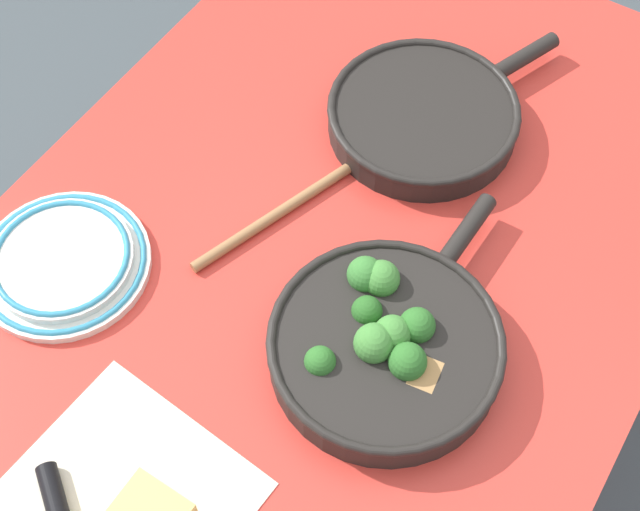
{
  "coord_description": "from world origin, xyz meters",
  "views": [
    {
      "loc": [
        0.51,
        0.32,
        1.69
      ],
      "look_at": [
        0.0,
        0.0,
        0.74
      ],
      "focal_mm": 50.0,
      "sensor_mm": 36.0,
      "label": 1
    }
  ],
  "objects_px": {
    "skillet_broccoli": "(386,343)",
    "dinner_plate_stack": "(63,261)",
    "wooden_spoon": "(341,173)",
    "skillet_eggs": "(426,117)"
  },
  "relations": [
    {
      "from": "wooden_spoon",
      "to": "dinner_plate_stack",
      "type": "distance_m",
      "value": 0.38
    },
    {
      "from": "wooden_spoon",
      "to": "dinner_plate_stack",
      "type": "xyz_separation_m",
      "value": [
        0.31,
        -0.22,
        0.01
      ]
    },
    {
      "from": "skillet_broccoli",
      "to": "dinner_plate_stack",
      "type": "xyz_separation_m",
      "value": [
        0.11,
        -0.41,
        -0.02
      ]
    },
    {
      "from": "skillet_eggs",
      "to": "wooden_spoon",
      "type": "relative_size",
      "value": 0.97
    },
    {
      "from": "skillet_broccoli",
      "to": "wooden_spoon",
      "type": "xyz_separation_m",
      "value": [
        -0.2,
        -0.19,
        -0.02
      ]
    },
    {
      "from": "wooden_spoon",
      "to": "dinner_plate_stack",
      "type": "relative_size",
      "value": 1.73
    },
    {
      "from": "skillet_broccoli",
      "to": "dinner_plate_stack",
      "type": "relative_size",
      "value": 1.78
    },
    {
      "from": "skillet_eggs",
      "to": "wooden_spoon",
      "type": "height_order",
      "value": "skillet_eggs"
    },
    {
      "from": "skillet_broccoli",
      "to": "skillet_eggs",
      "type": "bearing_deg",
      "value": 22.82
    },
    {
      "from": "skillet_eggs",
      "to": "dinner_plate_stack",
      "type": "height_order",
      "value": "skillet_eggs"
    }
  ]
}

